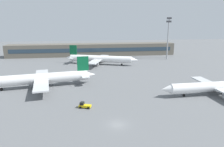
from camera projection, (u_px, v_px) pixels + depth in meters
The scene contains 8 objects.
ground_plane at pixel (102, 81), 89.29m from camera, with size 400.00×400.00×0.00m, color slate.
terminal_building at pixel (93, 50), 155.03m from camera, with size 124.03×12.13×9.00m.
airplane_near at pixel (214, 87), 71.16m from camera, with size 39.21×27.26×9.69m.
airplane_mid at pixel (38, 79), 79.20m from camera, with size 45.62×32.11×11.31m.
airplane_far at pixel (101, 59), 122.60m from camera, with size 43.15×30.92×11.12m.
baggage_tug_yellow at pixel (84, 105), 60.66m from camera, with size 3.89×2.70×1.75m.
floodlight_tower_west at pixel (168, 35), 142.33m from camera, with size 3.20×0.80×27.97m.
floodlight_tower_east at pixel (168, 37), 136.52m from camera, with size 3.20×0.80×25.75m.
Camera 1 is at (-8.00, -45.58, 24.77)m, focal length 32.81 mm.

